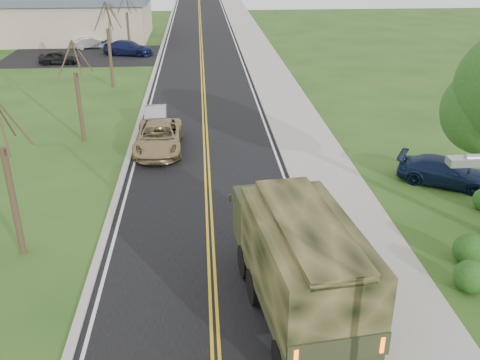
{
  "coord_description": "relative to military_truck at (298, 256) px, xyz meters",
  "views": [
    {
      "loc": [
        -0.19,
        -7.58,
        10.82
      ],
      "look_at": [
        1.28,
        11.98,
        1.8
      ],
      "focal_mm": 40.0,
      "sensor_mm": 36.0,
      "label": 1
    }
  ],
  "objects": [
    {
      "name": "military_truck",
      "position": [
        0.0,
        0.0,
        0.0
      ],
      "size": [
        3.46,
        7.69,
        3.71
      ],
      "rotation": [
        0.0,
        0.0,
        0.12
      ],
      "color": "black",
      "rests_on": "ground"
    },
    {
      "name": "bare_tree_b",
      "position": [
        -9.55,
        16.27,
        0.35
      ],
      "size": [
        1.83,
        2.14,
        5.73
      ],
      "color": "#38281C",
      "rests_on": "ground"
    },
    {
      "name": "lot_car_silver",
      "position": [
        -14.06,
        44.27,
        -1.53
      ],
      "size": [
        3.79,
        2.58,
        1.18
      ],
      "primitive_type": "imported",
      "rotation": [
        0.0,
        0.0,
        1.98
      ],
      "color": "#BCBBC1",
      "rests_on": "ground"
    },
    {
      "name": "bare_tree_d",
      "position": [
        -9.55,
        40.27,
        0.42
      ],
      "size": [
        1.88,
        2.2,
        5.91
      ],
      "color": "#38281C",
      "rests_on": "ground"
    },
    {
      "name": "lot_car_navy",
      "position": [
        -9.71,
        40.38,
        -1.42
      ],
      "size": [
        5.2,
        3.12,
        1.41
      ],
      "primitive_type": "imported",
      "rotation": [
        0.0,
        0.0,
        1.32
      ],
      "color": "#11183E",
      "rests_on": "ground"
    },
    {
      "name": "curb_left",
      "position": [
        -6.7,
        34.27,
        -2.08
      ],
      "size": [
        0.3,
        120.0,
        0.1
      ],
      "primitive_type": "cube",
      "color": "#9E998E",
      "rests_on": "ground"
    },
    {
      "name": "commercial_building",
      "position": [
        -18.53,
        50.24,
        0.56
      ],
      "size": [
        25.5,
        21.5,
        5.65
      ],
      "color": "tan",
      "rests_on": "ground"
    },
    {
      "name": "curb_right",
      "position": [
        1.6,
        34.27,
        -2.07
      ],
      "size": [
        0.3,
        120.0,
        0.12
      ],
      "primitive_type": "cube",
      "color": "#9E998E",
      "rests_on": "ground"
    },
    {
      "name": "suv_champagne",
      "position": [
        -5.12,
        14.44,
        -1.38
      ],
      "size": [
        2.5,
        5.38,
        1.49
      ],
      "primitive_type": "imported",
      "rotation": [
        0.0,
        0.0,
        -0.0
      ],
      "color": "#988556",
      "rests_on": "ground"
    },
    {
      "name": "bare_tree_a",
      "position": [
        -9.55,
        4.27,
        0.5
      ],
      "size": [
        1.93,
        2.26,
        6.08
      ],
      "color": "#38281C",
      "rests_on": "ground"
    },
    {
      "name": "road",
      "position": [
        -2.55,
        34.27,
        -2.12
      ],
      "size": [
        8.0,
        120.0,
        0.01
      ],
      "primitive_type": "cube",
      "color": "black",
      "rests_on": "ground"
    },
    {
      "name": "lot_car_dark",
      "position": [
        -15.59,
        36.84,
        -1.52
      ],
      "size": [
        3.59,
        1.48,
        1.22
      ],
      "primitive_type": "imported",
      "rotation": [
        0.0,
        0.0,
        1.58
      ],
      "color": "black",
      "rests_on": "ground"
    },
    {
      "name": "pickup_navy",
      "position": [
        8.68,
        8.95,
        -1.49
      ],
      "size": [
        4.71,
        3.81,
        1.28
      ],
      "primitive_type": "imported",
      "rotation": [
        0.0,
        0.0,
        1.03
      ],
      "color": "#0E1A33",
      "rests_on": "ground"
    },
    {
      "name": "sidewalk_right",
      "position": [
        3.35,
        34.27,
        -2.08
      ],
      "size": [
        3.2,
        120.0,
        0.1
      ],
      "primitive_type": "cube",
      "color": "#9E998E",
      "rests_on": "ground"
    },
    {
      "name": "sedan_silver",
      "position": [
        -5.55,
        18.27,
        -1.5
      ],
      "size": [
        1.48,
        3.86,
        1.25
      ],
      "primitive_type": "imported",
      "rotation": [
        0.0,
        0.0,
        0.04
      ],
      "color": "#9F9FA4",
      "rests_on": "ground"
    },
    {
      "name": "bare_tree_c",
      "position": [
        -9.55,
        28.27,
        0.65
      ],
      "size": [
        2.04,
        2.39,
        6.42
      ],
      "color": "#38281C",
      "rests_on": "ground"
    }
  ]
}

